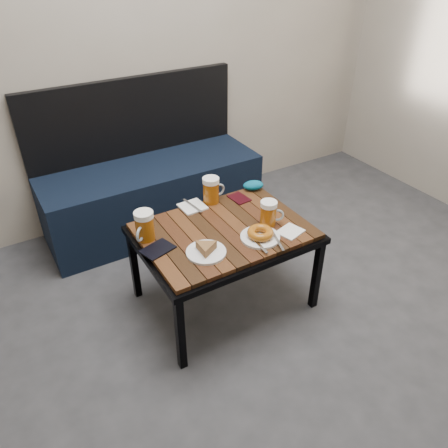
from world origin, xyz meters
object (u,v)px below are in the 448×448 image
plate_pie (206,250)px  passport_burgundy (239,198)px  cafe_table (224,236)px  passport_navy (158,249)px  beer_mug_right (269,213)px  knit_pouch (253,185)px  beer_mug_left (144,226)px  beer_mug_centre (211,190)px  bench (151,189)px  plate_bagel (260,235)px

plate_pie → passport_burgundy: 0.52m
cafe_table → passport_navy: size_ratio=5.86×
plate_pie → passport_navy: size_ratio=1.28×
beer_mug_right → knit_pouch: (0.14, 0.34, -0.04)m
cafe_table → beer_mug_left: (-0.36, 0.12, 0.12)m
beer_mug_left → plate_pie: beer_mug_left is taller
knit_pouch → beer_mug_centre: bearing=180.0°
beer_mug_right → plate_pie: (-0.38, -0.05, -0.05)m
plate_pie → beer_mug_left: bearing=128.0°
cafe_table → plate_pie: bearing=-142.9°
bench → plate_pie: (-0.15, -1.03, 0.22)m
plate_bagel → cafe_table: bearing=123.8°
beer_mug_left → beer_mug_right: beer_mug_left is taller
passport_burgundy → plate_pie: bearing=-144.8°
beer_mug_centre → passport_burgundy: size_ratio=1.21×
plate_pie → plate_bagel: same height
beer_mug_left → plate_bagel: size_ratio=0.60×
plate_bagel → passport_navy: bearing=160.0°
beer_mug_centre → knit_pouch: (0.27, -0.00, -0.05)m
cafe_table → plate_pie: size_ratio=4.59×
beer_mug_left → beer_mug_centre: (0.44, 0.14, -0.00)m
bench → knit_pouch: (0.37, -0.65, 0.22)m
passport_burgundy → knit_pouch: 0.14m
beer_mug_right → knit_pouch: size_ratio=1.13×
beer_mug_left → passport_navy: size_ratio=1.02×
beer_mug_centre → plate_pie: (-0.25, -0.39, -0.05)m
passport_burgundy → knit_pouch: bearing=16.0°
plate_bagel → knit_pouch: (0.24, 0.42, 0.00)m
plate_bagel → passport_burgundy: plate_bagel is taller
bench → plate_pie: size_ratio=7.65×
cafe_table → plate_bagel: size_ratio=3.43×
beer_mug_left → passport_burgundy: 0.60m
beer_mug_left → passport_navy: bearing=53.7°
plate_bagel → passport_navy: size_ratio=1.71×
cafe_table → beer_mug_centre: 0.29m
beer_mug_left → plate_pie: bearing=84.7°
beer_mug_right → passport_burgundy: bearing=115.8°
cafe_table → passport_burgundy: bearing=43.5°
cafe_table → beer_mug_right: size_ratio=6.38×
plate_bagel → knit_pouch: plate_bagel is taller
plate_pie → passport_navy: 0.22m
cafe_table → passport_burgundy: size_ratio=7.13×
beer_mug_right → knit_pouch: bearing=96.3°
bench → plate_bagel: size_ratio=5.72×
plate_bagel → beer_mug_centre: bearing=94.0°
beer_mug_centre → beer_mug_right: beer_mug_centre is taller
passport_navy → knit_pouch: (0.70, 0.25, 0.02)m
passport_navy → passport_burgundy: bearing=93.2°
beer_mug_left → plate_bagel: bearing=106.4°
plate_pie → passport_navy: bearing=142.6°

